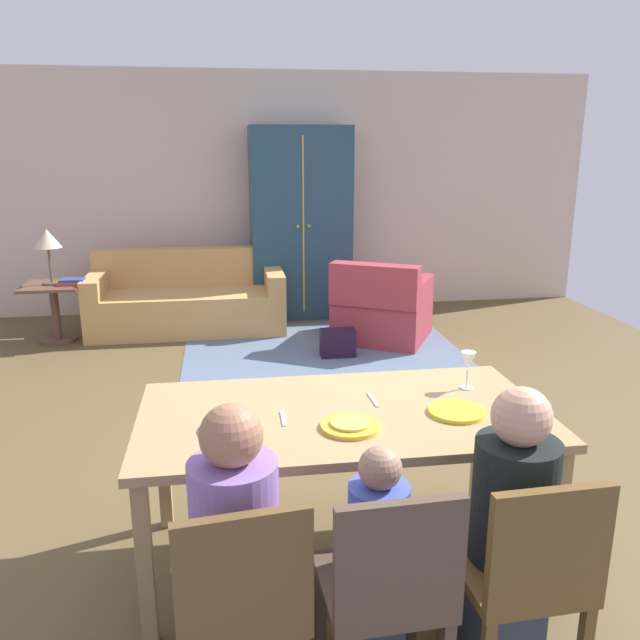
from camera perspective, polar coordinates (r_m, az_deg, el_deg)
The scene contains 26 objects.
ground_plane at distance 4.82m, azimuth -0.41°, elevation -8.04°, with size 7.43×6.22×0.02m, color brown.
back_wall at distance 7.59m, azimuth -3.90°, elevation 11.16°, with size 7.43×0.10×2.70m, color beige.
dining_table at distance 2.91m, azimuth 1.99°, elevation -9.36°, with size 1.80×0.95×0.76m.
plate_near_man at distance 2.72m, azimuth -7.93°, elevation -9.46°, with size 0.25×0.25×0.02m, color yellow.
pizza_near_man at distance 2.72m, azimuth -7.94°, elevation -9.17°, with size 0.17×0.17×0.01m, color gold.
plate_near_child at distance 2.72m, azimuth 2.71°, elevation -9.41°, with size 0.25×0.25×0.02m, color yellow.
pizza_near_child at distance 2.71m, azimuth 2.71°, elevation -9.12°, with size 0.17×0.17×0.01m, color gold.
plate_near_woman at distance 2.92m, azimuth 12.06°, elevation -7.95°, with size 0.25×0.25×0.02m, color yellow.
wine_glass at distance 3.17m, azimuth 13.02°, elevation -3.70°, with size 0.07×0.07×0.19m.
fork at distance 2.80m, azimuth -3.30°, elevation -8.75°, with size 0.02×0.15×0.01m, color silver.
knife at distance 3.00m, azimuth 4.71°, elevation -7.08°, with size 0.01×0.17×0.01m, color silver.
dining_chair_man at distance 2.26m, azimuth -7.06°, elevation -23.51°, with size 0.47×0.47×0.87m.
person_man at distance 2.39m, azimuth -7.57°, elevation -20.50°, with size 0.31×0.41×1.11m.
dining_chair_child at distance 2.31m, azimuth 6.10°, elevation -22.42°, with size 0.44×0.44×0.87m.
person_child at distance 2.48m, azimuth 4.90°, elevation -21.16°, with size 0.22×0.29×0.92m.
dining_chair_woman at distance 2.47m, azimuth 18.03°, elevation -20.47°, with size 0.44×0.44×0.87m.
person_woman at distance 2.58m, azimuth 16.19°, elevation -17.96°, with size 0.30×0.40×1.11m.
area_rug at distance 6.23m, azimuth 0.05°, elevation -2.39°, with size 2.60×1.80×0.01m, color slate.
couch at distance 6.92m, azimuth -11.65°, elevation 1.66°, with size 2.00×0.86×0.82m.
armchair at distance 6.41m, azimuth 5.51°, elevation 0.97°, with size 1.16×1.16×0.82m.
armoire at distance 7.25m, azimuth -1.76°, elevation 8.61°, with size 1.10×0.59×2.10m.
side_table at distance 6.85m, azimuth -22.54°, elevation 1.30°, with size 0.56×0.56×0.58m.
table_lamp at distance 6.74m, azimuth -23.09°, elevation 6.51°, with size 0.26×0.26×0.54m.
book_lower at distance 6.71m, azimuth -21.39°, elevation 3.05°, with size 0.22×0.16×0.03m, color #9F3525.
book_upper at distance 6.72m, azimuth -21.13°, elevation 3.33°, with size 0.22×0.16×0.03m, color navy.
handbag at distance 5.93m, azimuth 1.59°, elevation -2.06°, with size 0.32×0.16×0.26m, color black.
Camera 1 is at (-0.63, -3.87, 1.91)m, focal length 35.99 mm.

